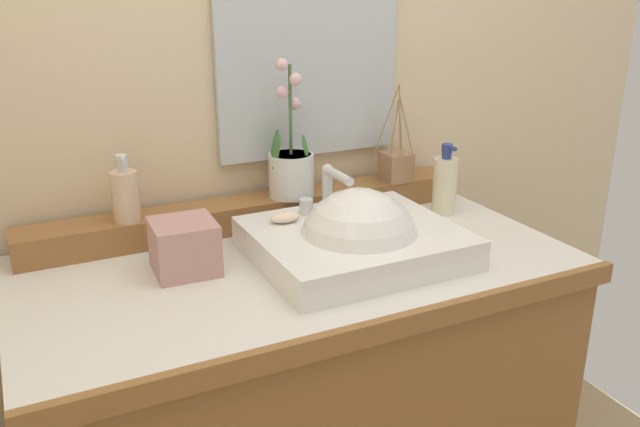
% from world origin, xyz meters
% --- Properties ---
extents(wall_back, '(2.69, 0.20, 2.59)m').
position_xyz_m(wall_back, '(0.00, 0.42, 1.29)').
color(wall_back, beige).
rests_on(wall_back, ground).
extents(vanity_cabinet, '(1.20, 0.64, 0.89)m').
position_xyz_m(vanity_cabinet, '(0.00, -0.00, 0.45)').
color(vanity_cabinet, '#8F5E31').
rests_on(vanity_cabinet, ground).
extents(back_ledge, '(1.13, 0.11, 0.07)m').
position_xyz_m(back_ledge, '(0.00, 0.25, 0.92)').
color(back_ledge, '#8F5E31').
rests_on(back_ledge, vanity_cabinet).
extents(sink_basin, '(0.44, 0.38, 0.29)m').
position_xyz_m(sink_basin, '(0.12, -0.05, 0.92)').
color(sink_basin, white).
rests_on(sink_basin, vanity_cabinet).
extents(soap_bar, '(0.07, 0.04, 0.02)m').
position_xyz_m(soap_bar, '(0.00, 0.07, 0.97)').
color(soap_bar, beige).
rests_on(soap_bar, sink_basin).
extents(potted_plant, '(0.12, 0.11, 0.34)m').
position_xyz_m(potted_plant, '(0.09, 0.23, 1.03)').
color(potted_plant, silver).
rests_on(potted_plant, back_ledge).
extents(soap_dispenser, '(0.06, 0.06, 0.15)m').
position_xyz_m(soap_dispenser, '(-0.32, 0.23, 1.02)').
color(soap_dispenser, beige).
rests_on(soap_dispenser, back_ledge).
extents(reed_diffuser, '(0.11, 0.08, 0.26)m').
position_xyz_m(reed_diffuser, '(0.39, 0.23, 1.00)').
color(reed_diffuser, '#9A6E4C').
rests_on(reed_diffuser, back_ledge).
extents(lotion_bottle, '(0.06, 0.06, 0.19)m').
position_xyz_m(lotion_bottle, '(0.47, 0.11, 0.97)').
color(lotion_bottle, beige).
rests_on(lotion_bottle, vanity_cabinet).
extents(tissue_box, '(0.14, 0.14, 0.11)m').
position_xyz_m(tissue_box, '(-0.24, 0.06, 0.94)').
color(tissue_box, tan).
rests_on(tissue_box, vanity_cabinet).
extents(mirror, '(0.49, 0.02, 0.50)m').
position_xyz_m(mirror, '(0.18, 0.31, 1.29)').
color(mirror, silver).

